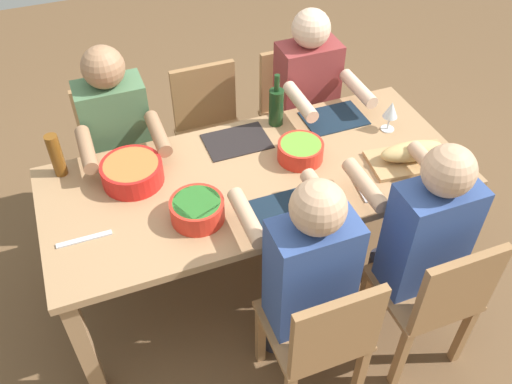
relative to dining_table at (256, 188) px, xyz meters
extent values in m
plane|color=brown|center=(0.00, 0.00, -0.66)|extent=(8.00, 8.00, 0.00)
cube|color=#A87F56|center=(0.00, 0.00, 0.06)|extent=(1.99, 0.86, 0.04)
cube|color=#A87F56|center=(-0.93, -0.37, -0.31)|extent=(0.07, 0.07, 0.70)
cube|color=#A87F56|center=(0.93, -0.37, -0.31)|extent=(0.07, 0.07, 0.70)
cube|color=#A87F56|center=(-0.93, 0.37, -0.31)|extent=(0.07, 0.07, 0.70)
cube|color=#A87F56|center=(0.93, 0.37, -0.31)|extent=(0.07, 0.07, 0.70)
cube|color=#9E7044|center=(-0.55, -0.67, -0.22)|extent=(0.40, 0.40, 0.03)
cube|color=#9E7044|center=(-0.55, -0.85, -0.01)|extent=(0.38, 0.04, 0.40)
cube|color=#9E7044|center=(-0.72, -0.50, -0.45)|extent=(0.04, 0.04, 0.42)
cube|color=#9E7044|center=(-0.38, -0.50, -0.45)|extent=(0.04, 0.04, 0.42)
cube|color=#9E7044|center=(-0.72, -0.84, -0.45)|extent=(0.04, 0.04, 0.42)
cube|color=#9E7044|center=(-0.38, -0.84, -0.45)|extent=(0.04, 0.04, 0.42)
cylinder|color=#2D2D38|center=(-0.63, -0.45, -0.43)|extent=(0.11, 0.11, 0.45)
cylinder|color=#2D2D38|center=(-0.47, -0.45, -0.43)|extent=(0.11, 0.11, 0.45)
cube|color=maroon|center=(-0.55, -0.61, 0.07)|extent=(0.34, 0.20, 0.55)
cylinder|color=beige|center=(-0.72, -0.34, 0.19)|extent=(0.07, 0.30, 0.07)
cylinder|color=beige|center=(-0.38, -0.34, 0.19)|extent=(0.07, 0.30, 0.07)
sphere|color=beige|center=(-0.55, -0.61, 0.44)|extent=(0.21, 0.21, 0.21)
cube|color=#9E7044|center=(0.55, -0.67, -0.22)|extent=(0.40, 0.40, 0.03)
cube|color=#9E7044|center=(0.55, -0.85, -0.01)|extent=(0.38, 0.04, 0.40)
cube|color=#9E7044|center=(0.38, -0.50, -0.45)|extent=(0.04, 0.04, 0.42)
cube|color=#9E7044|center=(0.72, -0.50, -0.45)|extent=(0.04, 0.04, 0.42)
cube|color=#9E7044|center=(0.38, -0.84, -0.45)|extent=(0.04, 0.04, 0.42)
cube|color=#9E7044|center=(0.72, -0.84, -0.45)|extent=(0.04, 0.04, 0.42)
cylinder|color=#2D2D38|center=(0.47, -0.45, -0.43)|extent=(0.11, 0.11, 0.45)
cylinder|color=#2D2D38|center=(0.63, -0.45, -0.43)|extent=(0.11, 0.11, 0.45)
cube|color=#4C724C|center=(0.55, -0.61, 0.07)|extent=(0.34, 0.20, 0.55)
cylinder|color=#9E7251|center=(0.38, -0.34, 0.19)|extent=(0.07, 0.30, 0.07)
cylinder|color=#9E7251|center=(0.72, -0.34, 0.19)|extent=(0.07, 0.30, 0.07)
sphere|color=#9E7251|center=(0.55, -0.61, 0.44)|extent=(0.21, 0.21, 0.21)
cube|color=#9E7044|center=(0.00, -0.67, -0.22)|extent=(0.40, 0.40, 0.03)
cube|color=#9E7044|center=(0.00, -0.85, -0.01)|extent=(0.38, 0.04, 0.40)
cube|color=#9E7044|center=(-0.17, -0.50, -0.45)|extent=(0.04, 0.04, 0.42)
cube|color=#9E7044|center=(0.17, -0.50, -0.45)|extent=(0.04, 0.04, 0.42)
cube|color=#9E7044|center=(-0.17, -0.84, -0.45)|extent=(0.04, 0.04, 0.42)
cube|color=#9E7044|center=(0.17, -0.84, -0.45)|extent=(0.04, 0.04, 0.42)
cube|color=#9E7044|center=(-0.55, 0.67, -0.22)|extent=(0.40, 0.40, 0.03)
cube|color=#9E7044|center=(-0.55, 0.85, -0.01)|extent=(0.38, 0.04, 0.40)
cube|color=#9E7044|center=(-0.38, 0.50, -0.45)|extent=(0.04, 0.04, 0.42)
cube|color=#9E7044|center=(-0.72, 0.50, -0.45)|extent=(0.04, 0.04, 0.42)
cube|color=#9E7044|center=(-0.38, 0.84, -0.45)|extent=(0.04, 0.04, 0.42)
cube|color=#9E7044|center=(-0.72, 0.84, -0.45)|extent=(0.04, 0.04, 0.42)
cylinder|color=#2D2D38|center=(-0.47, 0.45, -0.43)|extent=(0.11, 0.11, 0.45)
cylinder|color=#2D2D38|center=(-0.63, 0.45, -0.43)|extent=(0.11, 0.11, 0.45)
cube|color=#334C8C|center=(-0.55, 0.61, 0.07)|extent=(0.34, 0.20, 0.55)
cylinder|color=tan|center=(-0.38, 0.34, 0.19)|extent=(0.07, 0.30, 0.07)
cylinder|color=tan|center=(-0.72, 0.34, 0.19)|extent=(0.07, 0.30, 0.07)
sphere|color=tan|center=(-0.55, 0.61, 0.44)|extent=(0.21, 0.21, 0.21)
cube|color=#9E7044|center=(0.00, 0.67, -0.22)|extent=(0.40, 0.40, 0.03)
cube|color=#9E7044|center=(0.00, 0.85, -0.01)|extent=(0.38, 0.04, 0.40)
cube|color=#9E7044|center=(0.17, 0.50, -0.45)|extent=(0.04, 0.04, 0.42)
cube|color=#9E7044|center=(-0.17, 0.50, -0.45)|extent=(0.04, 0.04, 0.42)
cube|color=#9E7044|center=(-0.17, 0.84, -0.45)|extent=(0.04, 0.04, 0.42)
cylinder|color=#2D2D38|center=(0.08, 0.45, -0.43)|extent=(0.11, 0.11, 0.45)
cylinder|color=#2D2D38|center=(-0.08, 0.45, -0.43)|extent=(0.11, 0.11, 0.45)
cube|color=#334C8C|center=(0.00, 0.61, 0.07)|extent=(0.34, 0.20, 0.55)
cylinder|color=tan|center=(0.17, 0.34, 0.19)|extent=(0.07, 0.30, 0.07)
cylinder|color=tan|center=(-0.17, 0.34, 0.19)|extent=(0.07, 0.30, 0.07)
sphere|color=tan|center=(0.00, 0.61, 0.44)|extent=(0.21, 0.21, 0.21)
cylinder|color=red|center=(0.34, 0.17, 0.13)|extent=(0.23, 0.23, 0.10)
cylinder|color=#2D7028|center=(0.34, 0.17, 0.16)|extent=(0.21, 0.21, 0.03)
cylinder|color=red|center=(-0.24, -0.04, 0.13)|extent=(0.22, 0.22, 0.09)
cylinder|color=#669E33|center=(-0.24, -0.04, 0.16)|extent=(0.20, 0.20, 0.03)
cylinder|color=red|center=(0.55, -0.17, 0.13)|extent=(0.28, 0.28, 0.10)
cylinder|color=orange|center=(0.55, -0.17, 0.17)|extent=(0.25, 0.25, 0.04)
cube|color=tan|center=(-0.73, 0.18, 0.09)|extent=(0.42, 0.27, 0.02)
ellipsoid|color=tan|center=(-0.73, 0.18, 0.15)|extent=(0.33, 0.15, 0.09)
cylinder|color=#193819|center=(-0.24, -0.34, 0.18)|extent=(0.08, 0.08, 0.20)
cylinder|color=#193819|center=(-0.24, -0.34, 0.33)|extent=(0.03, 0.03, 0.09)
cylinder|color=brown|center=(0.85, -0.34, 0.19)|extent=(0.06, 0.06, 0.22)
cylinder|color=silver|center=(-0.76, -0.09, 0.08)|extent=(0.07, 0.07, 0.01)
cylinder|color=silver|center=(-0.76, -0.09, 0.13)|extent=(0.01, 0.01, 0.07)
cone|color=silver|center=(-0.76, -0.09, 0.21)|extent=(0.08, 0.08, 0.08)
cube|color=#142333|center=(-0.55, -0.27, 0.08)|extent=(0.32, 0.23, 0.01)
cube|color=black|center=(0.00, -0.27, 0.08)|extent=(0.32, 0.23, 0.01)
cube|color=silver|center=(-0.41, 0.27, 0.09)|extent=(0.04, 0.17, 0.01)
cube|color=#142333|center=(0.00, 0.27, 0.08)|extent=(0.32, 0.23, 0.01)
cube|color=silver|center=(0.81, 0.12, 0.09)|extent=(0.23, 0.03, 0.01)
camera|label=1|loc=(0.69, 1.80, 1.81)|focal=38.59mm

